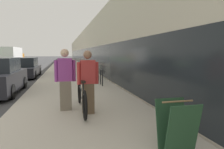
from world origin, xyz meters
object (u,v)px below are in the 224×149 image
sandwich_board_sign (177,127)px  moving_truck (10,57)px  tandem_bicycle (82,97)px  person_bystander (65,80)px  cruiser_bike_nearest (96,76)px  person_rider (88,82)px  vintage_roadster_curbside (25,68)px  bike_rack_hoop (102,76)px  cruiser_bike_farthest (92,69)px  cruiser_bike_middle (91,71)px

sandwich_board_sign → moving_truck: size_ratio=0.13×
tandem_bicycle → person_bystander: bearing=158.1°
cruiser_bike_nearest → person_bystander: bearing=-107.8°
person_rider → vintage_roadster_curbside: person_rider is taller
moving_truck → sandwich_board_sign: bearing=-71.5°
bike_rack_hoop → moving_truck: (-8.81, 18.89, 0.67)m
person_rider → cruiser_bike_nearest: size_ratio=1.09×
bike_rack_hoop → cruiser_bike_nearest: bike_rack_hoop is taller
cruiser_bike_nearest → moving_truck: size_ratio=0.22×
person_bystander → sandwich_board_sign: person_bystander is taller
bike_rack_hoop → sandwich_board_sign: size_ratio=0.94×
bike_rack_hoop → sandwich_board_sign: bearing=-90.6°
person_rider → cruiser_bike_farthest: (1.58, 10.84, -0.50)m
cruiser_bike_farthest → sandwich_board_sign: size_ratio=2.01×
cruiser_bike_middle → moving_truck: 17.49m
person_rider → person_bystander: person_bystander is taller
moving_truck → cruiser_bike_middle: bearing=-59.9°
cruiser_bike_farthest → moving_truck: moving_truck is taller
person_bystander → sandwich_board_sign: 3.58m
person_rider → cruiser_bike_middle: 8.59m
person_rider → cruiser_bike_nearest: 6.29m
bike_rack_hoop → cruiser_bike_middle: (-0.05, 3.77, -0.11)m
person_bystander → vintage_roadster_curbside: (-2.88, 10.02, -0.36)m
tandem_bicycle → bike_rack_hoop: 4.63m
moving_truck → person_bystander: bearing=-73.3°
cruiser_bike_nearest → cruiser_bike_middle: (0.01, 2.34, 0.05)m
bike_rack_hoop → moving_truck: moving_truck is taller
tandem_bicycle → vintage_roadster_curbside: bearing=108.1°
cruiser_bike_middle → bike_rack_hoop: bearing=-89.3°
tandem_bicycle → cruiser_bike_nearest: tandem_bicycle is taller
person_bystander → moving_truck: size_ratio=0.25×
tandem_bicycle → cruiser_bike_nearest: bearing=76.9°
tandem_bicycle → person_rider: bearing=-64.1°
person_rider → sandwich_board_sign: bearing=-65.1°
cruiser_bike_middle → cruiser_bike_farthest: (0.36, 2.34, -0.02)m
person_rider → cruiser_bike_farthest: 10.96m
moving_truck → person_rider: bearing=-72.3°
bike_rack_hoop → cruiser_bike_middle: size_ratio=0.45×
moving_truck → tandem_bicycle: bearing=-72.4°
cruiser_bike_farthest → vintage_roadster_curbside: 5.08m
bike_rack_hoop → vintage_roadster_curbside: vintage_roadster_curbside is taller
tandem_bicycle → person_bystander: (-0.45, 0.18, 0.50)m
cruiser_bike_nearest → moving_truck: bearing=116.6°
moving_truck → vintage_roadster_curbside: bearing=-72.8°
person_bystander → sandwich_board_sign: bearing=-59.6°
person_rider → moving_truck: 24.79m
vintage_roadster_curbside → moving_truck: 13.72m
person_rider → vintage_roadster_curbside: (-3.49, 10.52, -0.34)m
cruiser_bike_middle → person_bystander: bearing=-102.8°
cruiser_bike_farthest → sandwich_board_sign: 13.41m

